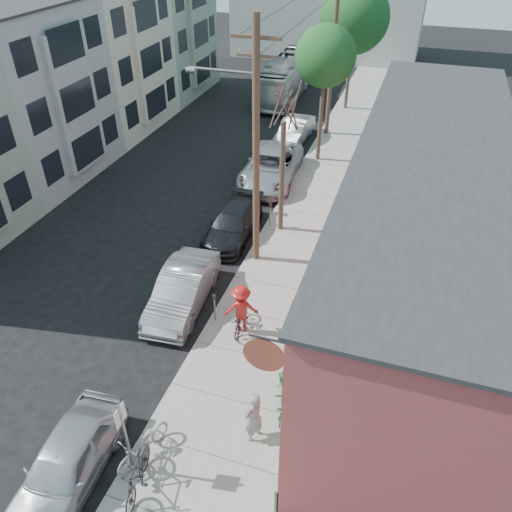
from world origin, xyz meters
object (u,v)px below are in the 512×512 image
(parked_bike_a, at_px, (137,475))
(car_2, at_px, (233,224))
(sign_post, at_px, (125,433))
(patio_chair_b, at_px, (288,416))
(parking_meter_far, at_px, (270,211))
(parked_bike_b, at_px, (143,445))
(utility_pole_near, at_px, (255,147))
(car_3, at_px, (271,166))
(car_0, at_px, (67,463))
(car_4, at_px, (295,130))
(tree_leafy_mid, at_px, (325,57))
(bus, at_px, (286,77))
(tree_leafy_far, at_px, (355,18))
(patron_green, at_px, (282,391))
(cyclist, at_px, (241,309))
(car_1, at_px, (183,289))
(parking_meter_near, at_px, (214,303))
(patron_grey, at_px, (253,417))
(tree_bare, at_px, (282,178))
(patio_chair_a, at_px, (294,406))

(parked_bike_a, height_order, car_2, car_2)
(sign_post, distance_m, patio_chair_b, 4.78)
(parking_meter_far, bearing_deg, car_2, -139.98)
(parked_bike_a, distance_m, parked_bike_b, 0.95)
(utility_pole_near, height_order, car_3, utility_pole_near)
(car_0, distance_m, car_4, 24.89)
(tree_leafy_mid, relative_size, car_4, 1.70)
(parking_meter_far, distance_m, bus, 20.08)
(tree_leafy_far, distance_m, patron_green, 28.63)
(patio_chair_b, distance_m, cyclist, 4.47)
(car_1, bearing_deg, car_4, 84.99)
(patio_chair_b, height_order, cyclist, cyclist)
(parking_meter_near, distance_m, patron_green, 4.59)
(car_3, bearing_deg, patron_grey, -78.57)
(sign_post, xyz_separation_m, patio_chair_b, (3.72, 2.74, -1.24))
(tree_bare, relative_size, car_2, 1.13)
(utility_pole_near, xyz_separation_m, parked_bike_a, (0.39, -11.09, -4.66))
(parking_meter_far, relative_size, patron_green, 0.83)
(patron_grey, relative_size, cyclist, 0.94)
(tree_bare, height_order, patio_chair_a, tree_bare)
(parked_bike_a, xyz_separation_m, car_0, (-1.98, -0.30, 0.01))
(tree_leafy_mid, bearing_deg, car_2, -101.96)
(parked_bike_b, bearing_deg, patron_grey, 46.02)
(parking_meter_near, bearing_deg, patron_green, -41.09)
(parking_meter_near, relative_size, tree_leafy_far, 0.14)
(sign_post, xyz_separation_m, patio_chair_a, (3.79, 3.16, -1.24))
(tree_bare, height_order, patio_chair_b, tree_bare)
(tree_bare, relative_size, parked_bike_b, 2.74)
(car_0, height_order, car_3, car_3)
(tree_leafy_far, xyz_separation_m, car_2, (-2.00, -19.09, -5.72))
(patron_grey, bearing_deg, car_4, -144.61)
(sign_post, xyz_separation_m, bus, (-4.70, 32.96, -0.34))
(tree_leafy_far, distance_m, car_3, 14.27)
(parked_bike_a, distance_m, car_1, 7.64)
(parked_bike_b, distance_m, car_1, 6.70)
(patron_green, relative_size, bus, 0.14)
(car_3, xyz_separation_m, car_4, (-0.13, 5.87, -0.11))
(tree_leafy_far, distance_m, car_0, 32.57)
(parking_meter_near, xyz_separation_m, car_0, (-1.45, -7.08, -0.23))
(tree_leafy_far, height_order, patron_grey, tree_leafy_far)
(utility_pole_near, distance_m, patron_green, 9.22)
(car_0, relative_size, car_4, 0.98)
(tree_bare, height_order, tree_leafy_far, tree_leafy_far)
(parking_meter_far, bearing_deg, car_4, 98.39)
(parked_bike_b, distance_m, car_0, 2.05)
(sign_post, xyz_separation_m, tree_leafy_far, (0.45, 31.29, 4.58))
(patio_chair_b, bearing_deg, patron_green, 125.86)
(tree_leafy_mid, height_order, tree_leafy_far, tree_leafy_far)
(parking_meter_near, xyz_separation_m, patio_chair_b, (3.82, -3.61, -0.39))
(parking_meter_far, distance_m, patron_green, 10.65)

